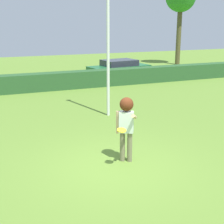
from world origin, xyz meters
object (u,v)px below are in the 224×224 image
at_px(person, 126,120).
at_px(lamppost, 108,24).
at_px(frisbee, 122,130).
at_px(parked_car_green, 119,68).

distance_m(person, lamppost, 5.21).
height_order(person, lamppost, lamppost).
xyz_separation_m(person, lamppost, (1.26, 4.43, 2.45)).
distance_m(frisbee, parked_car_green, 14.24).
relative_size(lamppost, parked_car_green, 1.51).
bearing_deg(frisbee, person, 51.90).
xyz_separation_m(frisbee, lamppost, (1.58, 4.83, 2.56)).
xyz_separation_m(frisbee, parked_car_green, (5.70, 13.04, -0.38)).
bearing_deg(lamppost, frisbee, -108.12).
bearing_deg(frisbee, lamppost, 71.88).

